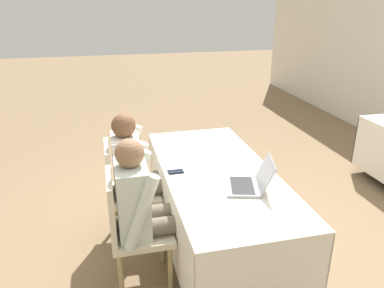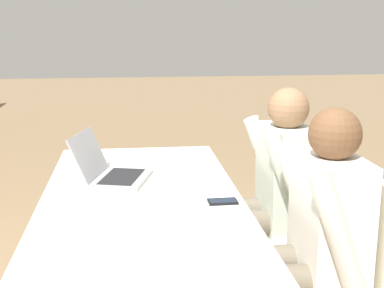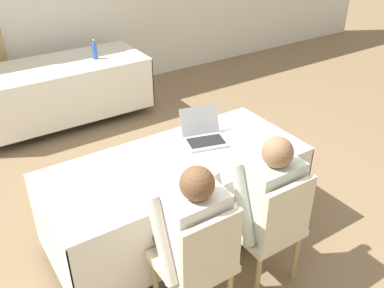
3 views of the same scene
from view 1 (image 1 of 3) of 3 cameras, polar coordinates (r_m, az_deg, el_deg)
The scene contains 9 objects.
ground_plane at distance 3.44m, azimuth 3.60°, elevation -14.99°, with size 24.00×24.00×0.00m, color #846B4C.
conference_table_near at distance 3.14m, azimuth 3.84°, elevation -6.73°, with size 1.99×0.87×0.73m.
laptop at distance 2.80m, azimuth 8.68°, elevation -5.82°, with size 0.40×0.40×0.23m.
cell_phone at distance 3.03m, azimuth -2.51°, elevation -4.24°, with size 0.08×0.13×0.01m.
paper_beside_laptop at distance 3.05m, azimuth 7.82°, elevation -4.30°, with size 0.33×0.36×0.00m.
chair_near_left at distance 3.31m, azimuth -10.20°, elevation -6.56°, with size 0.44×0.44×0.91m.
chair_near_right at distance 2.80m, azimuth -9.32°, elevation -12.16°, with size 0.44×0.44×0.91m.
person_checkered_shirt at distance 3.25m, azimuth -8.56°, elevation -3.91°, with size 0.50×0.52×1.17m.
person_white_shirt at distance 2.72m, azimuth -7.33°, elevation -9.14°, with size 0.50×0.52×1.17m.
Camera 1 is at (2.64, -0.85, 2.05)m, focal length 35.00 mm.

